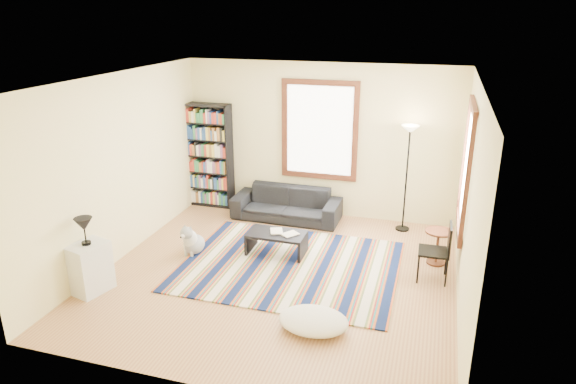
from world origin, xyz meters
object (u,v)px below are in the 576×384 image
(floor_lamp, at_px, (406,179))
(folding_chair, at_px, (434,252))
(dog, at_px, (194,238))
(bookshelf, at_px, (209,156))
(coffee_table, at_px, (277,243))
(sofa, at_px, (287,204))
(floor_cushion, at_px, (314,321))
(white_cabinet, at_px, (90,268))
(side_table, at_px, (437,247))

(floor_lamp, height_order, folding_chair, floor_lamp)
(folding_chair, xyz_separation_m, dog, (-3.63, -0.22, -0.18))
(bookshelf, distance_m, coffee_table, 2.69)
(sofa, height_order, floor_cushion, sofa)
(floor_cushion, height_order, floor_lamp, floor_lamp)
(floor_lamp, bearing_deg, folding_chair, -71.79)
(dog, bearing_deg, white_cabinet, -108.76)
(dog, bearing_deg, sofa, 71.47)
(sofa, distance_m, bookshelf, 1.81)
(folding_chair, bearing_deg, bookshelf, 155.54)
(sofa, height_order, coffee_table, sofa)
(side_table, distance_m, dog, 3.75)
(sofa, distance_m, coffee_table, 1.47)
(floor_lamp, distance_m, folding_chair, 1.82)
(floor_lamp, xyz_separation_m, folding_chair, (0.55, -1.66, -0.50))
(bookshelf, height_order, white_cabinet, bookshelf)
(floor_cushion, height_order, folding_chair, folding_chair)
(folding_chair, bearing_deg, floor_lamp, 106.91)
(sofa, height_order, white_cabinet, white_cabinet)
(bookshelf, height_order, coffee_table, bookshelf)
(bookshelf, height_order, folding_chair, bookshelf)
(floor_lamp, bearing_deg, side_table, -62.48)
(floor_cushion, relative_size, floor_lamp, 0.46)
(folding_chair, bearing_deg, dog, -177.87)
(floor_lamp, distance_m, side_table, 1.45)
(sofa, relative_size, folding_chair, 2.27)
(side_table, bearing_deg, floor_cushion, -122.19)
(dog, bearing_deg, floor_lamp, 41.93)
(coffee_table, xyz_separation_m, folding_chair, (2.37, -0.12, 0.25))
(floor_lamp, relative_size, folding_chair, 2.16)
(bookshelf, height_order, floor_lamp, bookshelf)
(folding_chair, distance_m, white_cabinet, 4.76)
(sofa, distance_m, folding_chair, 3.07)
(sofa, distance_m, white_cabinet, 3.71)
(coffee_table, height_order, dog, dog)
(sofa, relative_size, side_table, 3.62)
(coffee_table, xyz_separation_m, floor_cushion, (1.05, -1.79, -0.07))
(bookshelf, xyz_separation_m, floor_lamp, (3.73, -0.17, -0.07))
(bookshelf, height_order, dog, bookshelf)
(white_cabinet, bearing_deg, bookshelf, 102.15)
(coffee_table, bearing_deg, bookshelf, 138.22)
(coffee_table, distance_m, side_table, 2.45)
(bookshelf, height_order, side_table, bookshelf)
(bookshelf, relative_size, dog, 3.98)
(side_table, xyz_separation_m, dog, (-3.68, -0.73, -0.02))
(coffee_table, bearing_deg, white_cabinet, -139.14)
(coffee_table, bearing_deg, side_table, 9.21)
(bookshelf, xyz_separation_m, dog, (0.65, -2.05, -0.75))
(floor_cushion, bearing_deg, floor_lamp, 76.85)
(side_table, relative_size, folding_chair, 0.63)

